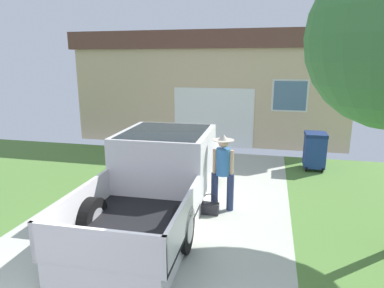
% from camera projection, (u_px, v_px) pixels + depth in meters
% --- Properties ---
extents(pickup_truck, '(2.17, 5.56, 1.65)m').
position_uv_depth(pickup_truck, '(165.00, 173.00, 7.42)').
color(pickup_truck, silver).
rests_on(pickup_truck, ground).
extents(person_with_hat, '(0.49, 0.45, 1.66)m').
position_uv_depth(person_with_hat, '(223.00, 168.00, 7.09)').
color(person_with_hat, navy).
rests_on(person_with_hat, ground).
extents(handbag, '(0.37, 0.18, 0.45)m').
position_uv_depth(handbag, '(210.00, 208.00, 7.06)').
color(handbag, '#232328').
rests_on(handbag, ground).
extents(house_with_garage, '(10.71, 5.79, 4.21)m').
position_uv_depth(house_with_garage, '(216.00, 84.00, 14.95)').
color(house_with_garage, '#CCB089').
rests_on(house_with_garage, ground).
extents(wheeled_trash_bin, '(0.60, 0.72, 1.10)m').
position_uv_depth(wheeled_trash_bin, '(315.00, 150.00, 9.89)').
color(wheeled_trash_bin, navy).
rests_on(wheeled_trash_bin, ground).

